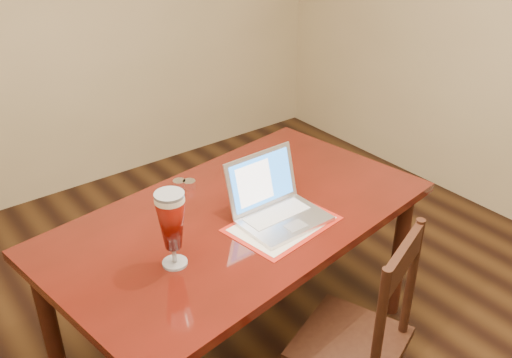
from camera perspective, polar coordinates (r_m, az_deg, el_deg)
room_shell at (r=1.78m, az=3.87°, el=16.48°), size 4.51×5.01×2.71m
dining_table at (r=2.54m, az=-1.77°, el=-5.27°), size 1.82×1.19×1.11m
dining_chair at (r=2.41m, az=10.19°, el=-15.67°), size 0.54×0.53×1.00m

